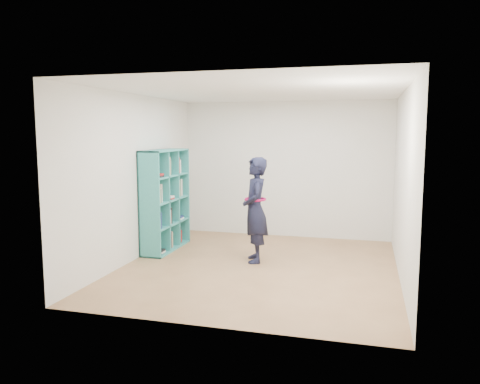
# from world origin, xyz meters

# --- Properties ---
(floor) EXTENTS (4.50, 4.50, 0.00)m
(floor) POSITION_xyz_m (0.00, 0.00, 0.00)
(floor) COLOR olive
(floor) RESTS_ON ground
(ceiling) EXTENTS (4.50, 4.50, 0.00)m
(ceiling) POSITION_xyz_m (0.00, 0.00, 2.60)
(ceiling) COLOR white
(ceiling) RESTS_ON wall_back
(wall_left) EXTENTS (0.02, 4.50, 2.60)m
(wall_left) POSITION_xyz_m (-2.00, 0.00, 1.30)
(wall_left) COLOR silver
(wall_left) RESTS_ON floor
(wall_right) EXTENTS (0.02, 4.50, 2.60)m
(wall_right) POSITION_xyz_m (2.00, 0.00, 1.30)
(wall_right) COLOR silver
(wall_right) RESTS_ON floor
(wall_back) EXTENTS (4.00, 0.02, 2.60)m
(wall_back) POSITION_xyz_m (0.00, 2.25, 1.30)
(wall_back) COLOR silver
(wall_back) RESTS_ON floor
(wall_front) EXTENTS (4.00, 0.02, 2.60)m
(wall_front) POSITION_xyz_m (0.00, -2.25, 1.30)
(wall_front) COLOR silver
(wall_front) RESTS_ON floor
(bookshelf) EXTENTS (0.38, 1.29, 1.72)m
(bookshelf) POSITION_xyz_m (-1.83, 0.67, 0.84)
(bookshelf) COLOR teal
(bookshelf) RESTS_ON floor
(person) EXTENTS (0.56, 0.69, 1.63)m
(person) POSITION_xyz_m (-0.14, 0.32, 0.82)
(person) COLOR black
(person) RESTS_ON floor
(smartphone) EXTENTS (0.05, 0.10, 0.12)m
(smartphone) POSITION_xyz_m (-0.31, 0.34, 0.93)
(smartphone) COLOR silver
(smartphone) RESTS_ON person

